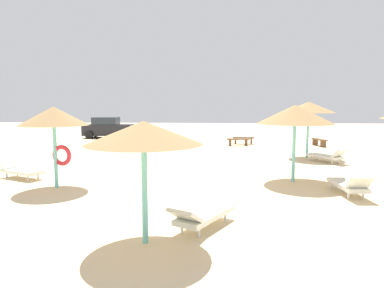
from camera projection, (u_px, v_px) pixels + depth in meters
ground_plane at (186, 192)px, 10.98m from camera, size 80.00×80.00×0.00m
parasol_0 at (144, 133)px, 6.72m from camera, size 2.33×2.33×2.47m
parasol_1 at (54, 117)px, 11.27m from camera, size 2.24×2.24×2.72m
parasol_3 at (309, 107)px, 17.73m from camera, size 2.69×2.69×2.92m
parasol_4 at (295, 115)px, 12.20m from camera, size 2.71×2.71×2.77m
lounger_0 at (201, 215)px, 7.73m from camera, size 1.49×1.97×0.67m
lounger_1 at (20, 170)px, 12.98m from camera, size 1.94×1.34×0.81m
lounger_2 at (349, 185)px, 10.61m from camera, size 0.73×1.90×0.77m
lounger_3 at (327, 156)px, 16.51m from camera, size 1.57×1.92×0.75m
bench_0 at (319, 141)px, 22.93m from camera, size 0.66×1.55×0.49m
bench_1 at (243, 139)px, 24.17m from camera, size 1.53×0.55×0.49m
bench_2 at (238, 141)px, 23.18m from camera, size 1.54×0.60×0.49m
parked_car at (108, 128)px, 28.50m from camera, size 4.05×2.09×1.72m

